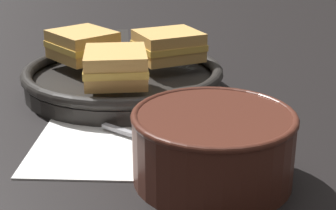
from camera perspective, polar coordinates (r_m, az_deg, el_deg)
ground_plane at (r=0.66m, az=1.38°, el=-3.68°), size 4.00×4.00×0.00m
napkin at (r=0.65m, az=-3.79°, el=-3.90°), size 0.27×0.24×0.00m
soup_bowl at (r=0.55m, az=5.02°, el=-4.10°), size 0.17×0.17×0.08m
spoon at (r=0.62m, az=-0.04°, el=-4.50°), size 0.14×0.08×0.01m
skillet at (r=0.83m, az=-4.97°, el=3.03°), size 0.32×0.45×0.04m
sandwich_near_left at (r=0.73m, az=-5.81°, el=4.28°), size 0.11×0.12×0.05m
sandwich_near_right at (r=0.85m, az=0.04°, el=6.60°), size 0.13×0.13×0.05m
sandwich_far_left at (r=0.86m, az=-9.45°, el=6.59°), size 0.13×0.13×0.05m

